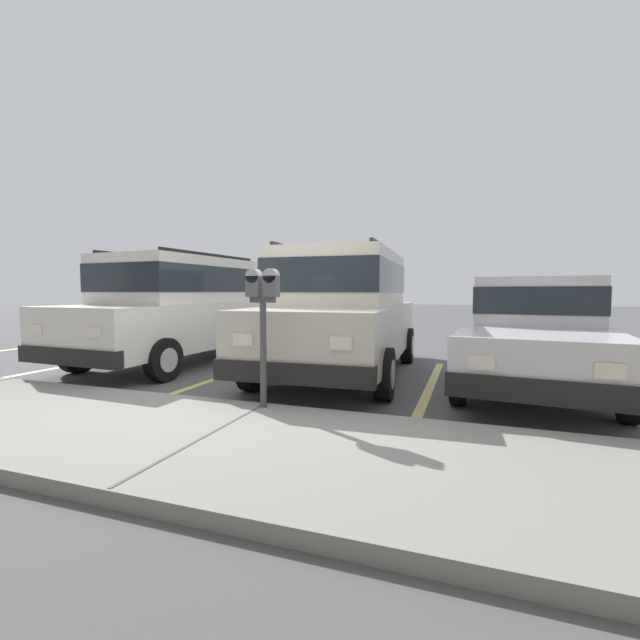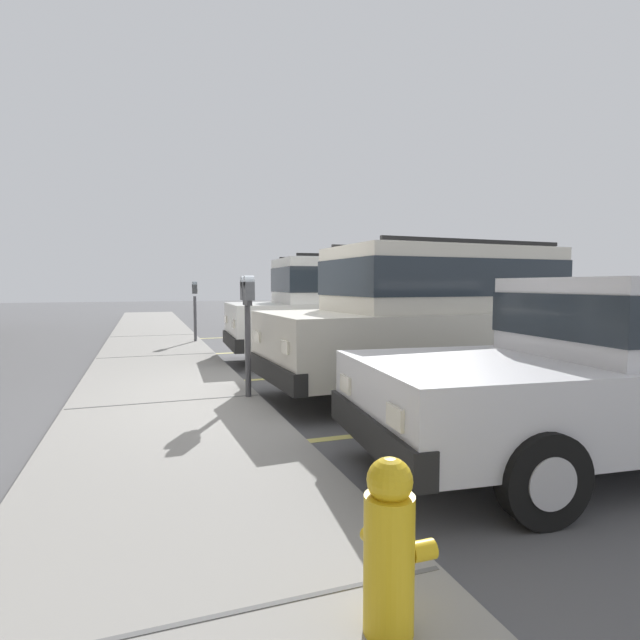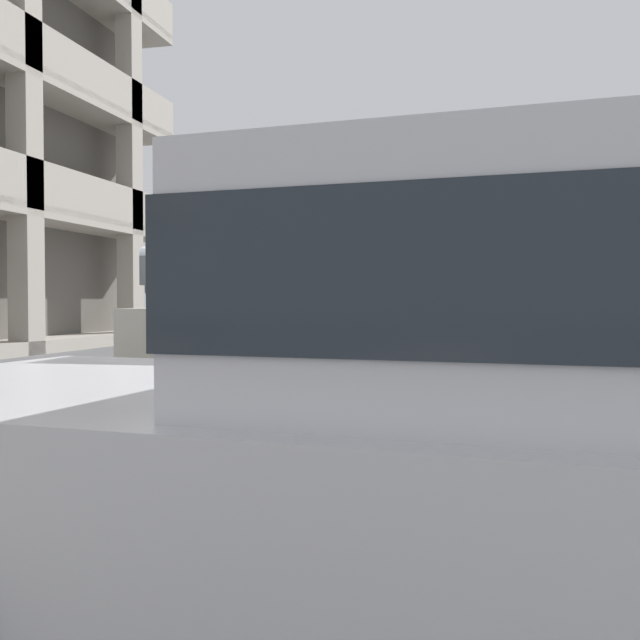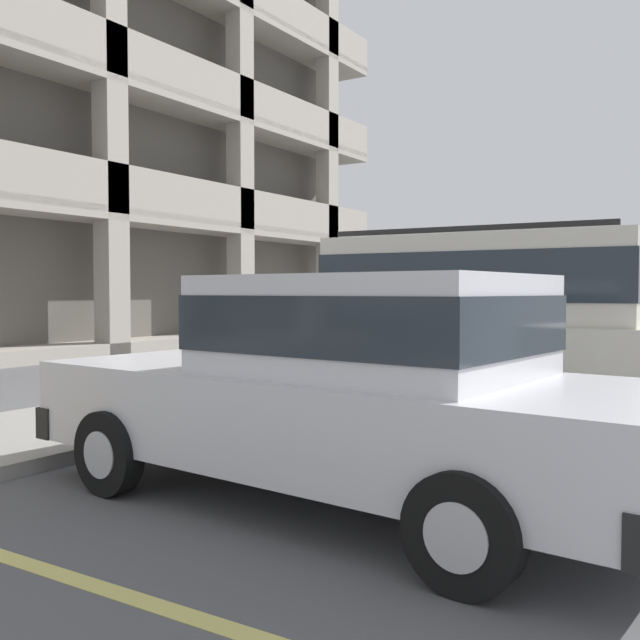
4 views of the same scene
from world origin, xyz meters
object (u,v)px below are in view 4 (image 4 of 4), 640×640
Objects in this scene: red_sedan at (348,384)px; dark_hatchback at (567,317)px; silver_suv at (484,326)px; parking_meter_far at (465,310)px; parking_meter_near at (278,310)px.

red_sedan is 6.02m from dark_hatchback.
silver_suv reaches higher than parking_meter_far.
parking_meter_near is (-3.09, 2.68, 0.13)m from dark_hatchback.
dark_hatchback is 4.09m from parking_meter_near.
parking_meter_near is at bearing -179.85° from parking_meter_far.
dark_hatchback is (3.20, -0.07, 0.00)m from silver_suv.
silver_suv is 2.83m from red_sedan.
parking_meter_far reaches higher than red_sedan.
parking_meter_near reaches higher than red_sedan.
parking_meter_near is at bearing 85.08° from silver_suv.
red_sedan is 3.96m from parking_meter_near.
silver_suv reaches higher than red_sedan.
dark_hatchback is at bearing -140.39° from parking_meter_far.
red_sedan is (-2.81, -0.04, -0.27)m from silver_suv.
red_sedan is at bearing -163.98° from parking_meter_far.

